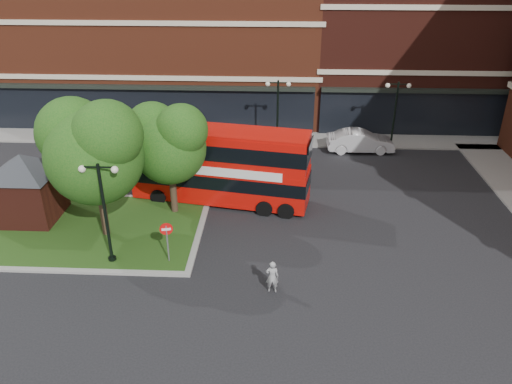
# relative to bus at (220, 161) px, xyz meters

# --- Properties ---
(ground) EXTENTS (120.00, 120.00, 0.00)m
(ground) POSITION_rel_bus_xyz_m (1.12, -6.57, -2.48)
(ground) COLOR black
(ground) RESTS_ON ground
(pavement_far) EXTENTS (44.00, 3.00, 0.12)m
(pavement_far) POSITION_rel_bus_xyz_m (1.12, 9.93, -2.42)
(pavement_far) COLOR slate
(pavement_far) RESTS_ON ground
(terrace_far_left) EXTENTS (26.00, 12.00, 14.00)m
(terrace_far_left) POSITION_rel_bus_xyz_m (-6.88, 17.43, 4.52)
(terrace_far_left) COLOR maroon
(terrace_far_left) RESTS_ON ground
(terrace_far_right) EXTENTS (18.00, 12.00, 16.00)m
(terrace_far_right) POSITION_rel_bus_xyz_m (15.12, 17.43, 5.52)
(terrace_far_right) COLOR #471911
(terrace_far_right) RESTS_ON ground
(traffic_island) EXTENTS (12.60, 7.60, 0.15)m
(traffic_island) POSITION_rel_bus_xyz_m (-6.88, -3.57, -2.41)
(traffic_island) COLOR gray
(traffic_island) RESTS_ON ground
(kiosk) EXTENTS (6.51, 6.51, 3.60)m
(kiosk) POSITION_rel_bus_xyz_m (-9.88, -2.57, -0.17)
(kiosk) COLOR #471911
(kiosk) RESTS_ON traffic_island
(tree_island_west) EXTENTS (5.40, 4.71, 7.21)m
(tree_island_west) POSITION_rel_bus_xyz_m (-5.48, -4.00, 2.31)
(tree_island_west) COLOR #2D2116
(tree_island_west) RESTS_ON ground
(tree_island_east) EXTENTS (4.46, 3.90, 6.29)m
(tree_island_east) POSITION_rel_bus_xyz_m (-2.46, -1.51, 1.76)
(tree_island_east) COLOR #2D2116
(tree_island_east) RESTS_ON ground
(lamp_island) EXTENTS (1.72, 0.36, 5.00)m
(lamp_island) POSITION_rel_bus_xyz_m (-4.38, -6.37, 0.34)
(lamp_island) COLOR black
(lamp_island) RESTS_ON ground
(lamp_far_left) EXTENTS (1.72, 0.36, 5.00)m
(lamp_far_left) POSITION_rel_bus_xyz_m (3.12, 7.93, 0.34)
(lamp_far_left) COLOR black
(lamp_far_left) RESTS_ON ground
(lamp_far_right) EXTENTS (1.72, 0.36, 5.00)m
(lamp_far_right) POSITION_rel_bus_xyz_m (11.12, 7.93, 0.34)
(lamp_far_right) COLOR black
(lamp_far_right) RESTS_ON ground
(bus) EXTENTS (10.15, 3.98, 3.78)m
(bus) POSITION_rel_bus_xyz_m (0.00, 0.00, 0.00)
(bus) COLOR #C10D07
(bus) RESTS_ON ground
(woman) EXTENTS (0.56, 0.37, 1.51)m
(woman) POSITION_rel_bus_xyz_m (3.07, -8.17, -1.73)
(woman) COLOR gray
(woman) RESTS_ON ground
(car_silver) EXTENTS (4.78, 2.21, 1.59)m
(car_silver) POSITION_rel_bus_xyz_m (-3.92, 7.93, -1.69)
(car_silver) COLOR #9EA0A5
(car_silver) RESTS_ON ground
(car_white) EXTENTS (4.70, 1.75, 1.54)m
(car_white) POSITION_rel_bus_xyz_m (8.97, 7.93, -1.71)
(car_white) COLOR silver
(car_white) RESTS_ON ground
(no_entry_sign) EXTENTS (0.58, 0.18, 2.14)m
(no_entry_sign) POSITION_rel_bus_xyz_m (-1.73, -6.31, -0.96)
(no_entry_sign) COLOR slate
(no_entry_sign) RESTS_ON ground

